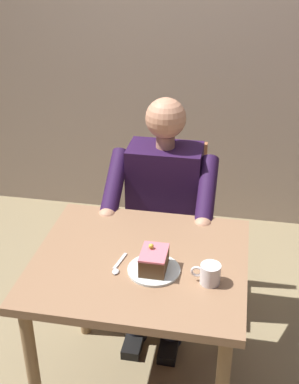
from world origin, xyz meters
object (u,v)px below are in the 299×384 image
dining_table (140,280)px  dessert_spoon (118,267)px  seated_person (162,214)px  coffee_cup (210,273)px  cake_slice (154,260)px  chair (167,218)px

dining_table → dessert_spoon: (0.07, 0.07, 0.11)m
seated_person → coffee_cup: size_ratio=10.79×
cake_slice → dessert_spoon: cake_slice is taller
coffee_cup → dessert_spoon: size_ratio=0.78×
seated_person → dessert_spoon: (0.07, 0.61, 0.12)m
dining_table → cake_slice: bearing=136.5°
dining_table → chair: size_ratio=0.94×
coffee_cup → dessert_spoon: bearing=-4.1°
seated_person → dessert_spoon: bearing=83.3°
chair → dessert_spoon: size_ratio=6.29×
dining_table → dessert_spoon: bearing=44.3°
dining_table → coffee_cup: bearing=161.2°
cake_slice → coffee_cup: bearing=171.9°
coffee_cup → dining_table: bearing=-18.8°
dessert_spoon → seated_person: bearing=-96.7°
chair → dining_table: bearing=90.0°
dining_table → dessert_spoon: 0.15m
dining_table → chair: 0.73m
seated_person → coffee_cup: 0.71m
dining_table → coffee_cup: (-0.28, 0.10, 0.15)m
seated_person → cake_slice: size_ratio=9.00×
dining_table → coffee_cup: size_ratio=7.60×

